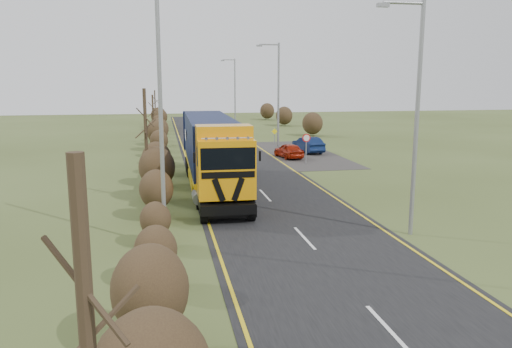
{
  "coord_description": "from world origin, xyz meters",
  "views": [
    {
      "loc": [
        -5.65,
        -23.09,
        6.4
      ],
      "look_at": [
        -0.98,
        1.59,
        1.73
      ],
      "focal_mm": 35.0,
      "sensor_mm": 36.0,
      "label": 1
    }
  ],
  "objects_px": {
    "lorry": "(211,149)",
    "streetlight_near": "(415,109)",
    "speed_sign": "(306,143)",
    "car_red_hatchback": "(289,151)",
    "car_blue_sedan": "(308,145)"
  },
  "relations": [
    {
      "from": "streetlight_near",
      "to": "speed_sign",
      "type": "bearing_deg",
      "value": 86.96
    },
    {
      "from": "streetlight_near",
      "to": "lorry",
      "type": "bearing_deg",
      "value": 124.81
    },
    {
      "from": "car_red_hatchback",
      "to": "speed_sign",
      "type": "height_order",
      "value": "speed_sign"
    },
    {
      "from": "lorry",
      "to": "car_blue_sedan",
      "type": "relative_size",
      "value": 3.65
    },
    {
      "from": "lorry",
      "to": "streetlight_near",
      "type": "distance_m",
      "value": 13.04
    },
    {
      "from": "streetlight_near",
      "to": "speed_sign",
      "type": "xyz_separation_m",
      "value": [
        0.99,
        18.67,
        -3.62
      ]
    },
    {
      "from": "car_blue_sedan",
      "to": "streetlight_near",
      "type": "xyz_separation_m",
      "value": [
        -2.95,
        -24.7,
        4.57
      ]
    },
    {
      "from": "speed_sign",
      "to": "car_blue_sedan",
      "type": "bearing_deg",
      "value": 72.02
    },
    {
      "from": "car_blue_sedan",
      "to": "streetlight_near",
      "type": "distance_m",
      "value": 25.29
    },
    {
      "from": "car_red_hatchback",
      "to": "streetlight_near",
      "type": "bearing_deg",
      "value": 79.87
    },
    {
      "from": "car_red_hatchback",
      "to": "car_blue_sedan",
      "type": "bearing_deg",
      "value": -140.81
    },
    {
      "from": "speed_sign",
      "to": "car_red_hatchback",
      "type": "bearing_deg",
      "value": 100.79
    },
    {
      "from": "lorry",
      "to": "streetlight_near",
      "type": "bearing_deg",
      "value": -54.3
    },
    {
      "from": "car_blue_sedan",
      "to": "speed_sign",
      "type": "xyz_separation_m",
      "value": [
        -1.96,
        -6.03,
        0.95
      ]
    },
    {
      "from": "lorry",
      "to": "speed_sign",
      "type": "xyz_separation_m",
      "value": [
        8.27,
        8.21,
        -0.82
      ]
    }
  ]
}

